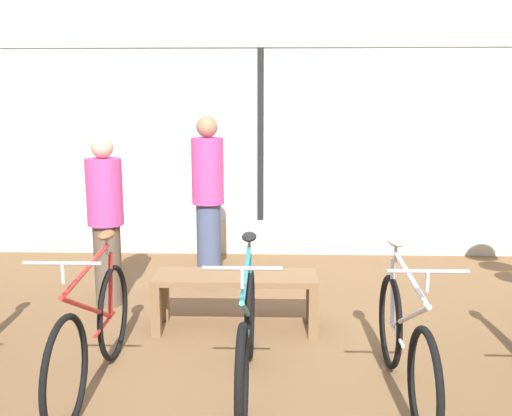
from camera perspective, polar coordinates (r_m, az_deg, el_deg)
The scene contains 8 objects.
ground_plane at distance 4.31m, azimuth -0.66°, elevation -16.38°, with size 24.00×24.00×0.00m, color brown.
shop_back_wall at distance 7.20m, azimuth 0.46°, elevation 8.12°, with size 12.00×0.08×3.20m.
bicycle_left at distance 4.12m, azimuth -15.98°, elevation -11.93°, with size 0.46×1.75×1.05m.
bicycle_center at distance 3.98m, azimuth -0.95°, elevation -12.74°, with size 0.46×1.76×1.02m.
bicycle_right at distance 3.99m, azimuth 14.65°, elevation -12.91°, with size 0.46×1.68×1.03m.
display_bench at distance 4.96m, azimuth -2.05°, elevation -7.69°, with size 1.40×0.44×0.49m.
customer_near_rack at distance 6.09m, azimuth -4.82°, elevation 1.16°, with size 0.48×0.48×1.81m.
customer_by_window at distance 5.62m, azimuth -14.80°, elevation -1.02°, with size 0.48×0.48×1.64m.
Camera 1 is at (0.17, -3.84, 1.96)m, focal length 40.00 mm.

